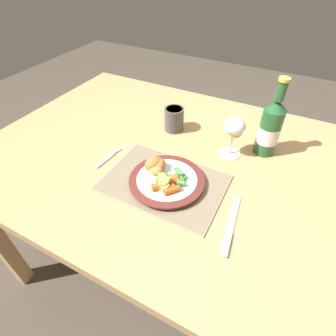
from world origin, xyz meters
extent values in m
plane|color=#4C4238|center=(0.00, 0.00, 0.00)|extent=(6.00, 6.00, 0.00)
cube|color=tan|center=(0.00, 0.00, 0.72)|extent=(1.52, 0.96, 0.04)
cube|color=tan|center=(-0.71, 0.43, 0.35)|extent=(0.06, 0.06, 0.70)
cube|color=tan|center=(-0.04, -0.15, 0.74)|extent=(0.37, 0.26, 0.01)
cube|color=#807259|center=(-0.04, -0.15, 0.75)|extent=(0.36, 0.25, 0.00)
cylinder|color=white|center=(-0.03, -0.15, 0.75)|extent=(0.19, 0.19, 0.01)
cylinder|color=maroon|center=(-0.03, -0.15, 0.76)|extent=(0.23, 0.23, 0.01)
cylinder|color=white|center=(-0.03, -0.15, 0.77)|extent=(0.18, 0.18, 0.00)
ellipsoid|color=#A87033|center=(-0.09, -0.13, 0.79)|extent=(0.07, 0.08, 0.04)
ellipsoid|color=#B77F3D|center=(-0.07, -0.12, 0.79)|extent=(0.06, 0.07, 0.04)
ellipsoid|color=tan|center=(-0.08, -0.14, 0.78)|extent=(0.07, 0.07, 0.03)
cube|color=green|center=(-0.01, -0.10, 0.77)|extent=(0.03, 0.03, 0.01)
cube|color=#4CA84C|center=(0.00, -0.12, 0.77)|extent=(0.03, 0.03, 0.01)
cube|color=#338438|center=(-0.01, -0.16, 0.77)|extent=(0.02, 0.02, 0.01)
cube|color=#4CA84C|center=(0.00, -0.12, 0.78)|extent=(0.03, 0.02, 0.01)
cube|color=#4CA84C|center=(0.01, -0.13, 0.77)|extent=(0.02, 0.02, 0.01)
cube|color=green|center=(-0.01, -0.14, 0.77)|extent=(0.03, 0.02, 0.01)
cube|color=#4CA84C|center=(0.02, -0.16, 0.78)|extent=(0.02, 0.02, 0.01)
cube|color=#4CA84C|center=(-0.01, -0.11, 0.78)|extent=(0.02, 0.02, 0.01)
cube|color=#4CA84C|center=(-0.01, -0.16, 0.77)|extent=(0.02, 0.02, 0.01)
cube|color=#338438|center=(0.00, -0.12, 0.77)|extent=(0.02, 0.02, 0.01)
cube|color=#338438|center=(0.01, -0.14, 0.78)|extent=(0.02, 0.02, 0.01)
cube|color=green|center=(-0.02, -0.14, 0.78)|extent=(0.03, 0.02, 0.01)
cube|color=#4CA84C|center=(0.01, -0.13, 0.77)|extent=(0.03, 0.03, 0.01)
cylinder|color=orange|center=(-0.01, -0.16, 0.78)|extent=(0.04, 0.05, 0.02)
cylinder|color=orange|center=(-0.03, -0.19, 0.78)|extent=(0.05, 0.05, 0.02)
cylinder|color=orange|center=(0.00, -0.14, 0.78)|extent=(0.03, 0.04, 0.02)
cylinder|color=#CC5119|center=(0.00, -0.19, 0.77)|extent=(0.03, 0.04, 0.02)
cylinder|color=orange|center=(0.01, -0.19, 0.78)|extent=(0.04, 0.05, 0.02)
cube|color=silver|center=(-0.27, -0.14, 0.74)|extent=(0.02, 0.09, 0.01)
cube|color=silver|center=(-0.27, -0.09, 0.74)|extent=(0.01, 0.02, 0.01)
cube|color=silver|center=(-0.26, -0.07, 0.74)|extent=(0.00, 0.02, 0.00)
cube|color=silver|center=(-0.26, -0.07, 0.74)|extent=(0.00, 0.02, 0.00)
cube|color=silver|center=(-0.27, -0.07, 0.74)|extent=(0.00, 0.02, 0.00)
cube|color=silver|center=(-0.27, -0.07, 0.74)|extent=(0.00, 0.02, 0.00)
cube|color=silver|center=(0.19, -0.16, 0.74)|extent=(0.03, 0.14, 0.00)
cube|color=#B2B2B7|center=(0.20, -0.27, 0.74)|extent=(0.03, 0.07, 0.01)
cylinder|color=silver|center=(0.09, 0.09, 0.74)|extent=(0.08, 0.08, 0.00)
cylinder|color=silver|center=(0.09, 0.09, 0.79)|extent=(0.01, 0.01, 0.08)
ellipsoid|color=silver|center=(0.09, 0.09, 0.86)|extent=(0.07, 0.07, 0.06)
cylinder|color=#EACC66|center=(0.09, 0.09, 0.84)|extent=(0.06, 0.06, 0.02)
cylinder|color=#23562D|center=(0.20, 0.16, 0.82)|extent=(0.07, 0.07, 0.17)
cone|color=#23562D|center=(0.20, 0.16, 0.92)|extent=(0.07, 0.07, 0.03)
cylinder|color=#23562D|center=(0.20, 0.16, 0.97)|extent=(0.03, 0.03, 0.06)
cylinder|color=#BFB74C|center=(0.20, 0.16, 1.01)|extent=(0.04, 0.04, 0.01)
cylinder|color=white|center=(0.20, 0.16, 0.82)|extent=(0.07, 0.07, 0.06)
cube|color=gold|center=(-0.04, -0.16, 0.78)|extent=(0.03, 0.03, 0.02)
cube|color=gold|center=(-0.03, -0.17, 0.78)|extent=(0.03, 0.03, 0.03)
cube|color=#DBB256|center=(-0.02, -0.18, 0.78)|extent=(0.03, 0.03, 0.03)
cube|color=gold|center=(-0.03, -0.19, 0.78)|extent=(0.03, 0.03, 0.03)
cube|color=#E5BC66|center=(-0.01, -0.19, 0.78)|extent=(0.02, 0.02, 0.02)
cylinder|color=#4C4747|center=(-0.15, 0.14, 0.79)|extent=(0.07, 0.07, 0.09)
cylinder|color=#2A2727|center=(-0.15, 0.14, 0.83)|extent=(0.06, 0.06, 0.01)
camera|label=1|loc=(0.24, -0.65, 1.32)|focal=28.00mm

